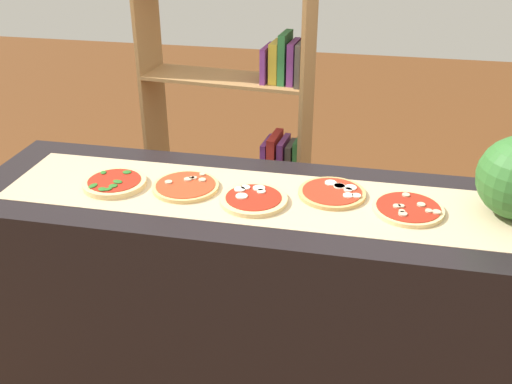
{
  "coord_description": "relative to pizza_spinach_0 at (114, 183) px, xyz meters",
  "views": [
    {
      "loc": [
        0.39,
        -1.9,
        1.98
      ],
      "look_at": [
        0.0,
        0.0,
        0.96
      ],
      "focal_mm": 40.56,
      "sensor_mm": 36.0,
      "label": 1
    }
  ],
  "objects": [
    {
      "name": "pizza_spinach_0",
      "position": [
        0.0,
        0.0,
        0.0
      ],
      "size": [
        0.25,
        0.25,
        0.03
      ],
      "color": "#E5C17F",
      "rests_on": "parchment_paper"
    },
    {
      "name": "pizza_mozzarella_2",
      "position": [
        0.56,
        -0.02,
        -0.0
      ],
      "size": [
        0.25,
        0.25,
        0.03
      ],
      "color": "#E5C17F",
      "rests_on": "parchment_paper"
    },
    {
      "name": "ground_plane",
      "position": [
        0.56,
        0.03,
        -0.96
      ],
      "size": [
        12.0,
        12.0,
        0.0
      ],
      "primitive_type": "plane",
      "color": "brown"
    },
    {
      "name": "pizza_mushroom_4",
      "position": [
        1.13,
        0.03,
        -0.0
      ],
      "size": [
        0.26,
        0.26,
        0.02
      ],
      "color": "#E5C17F",
      "rests_on": "parchment_paper"
    },
    {
      "name": "pizza_mozzarella_3",
      "position": [
        0.85,
        0.1,
        -0.0
      ],
      "size": [
        0.26,
        0.26,
        0.02
      ],
      "color": "tan",
      "rests_on": "parchment_paper"
    },
    {
      "name": "parchment_paper",
      "position": [
        0.56,
        0.03,
        -0.01
      ],
      "size": [
        1.94,
        0.43,
        0.0
      ],
      "primitive_type": "cube",
      "color": "tan",
      "rests_on": "counter"
    },
    {
      "name": "pizza_mushroom_1",
      "position": [
        0.28,
        0.03,
        -0.0
      ],
      "size": [
        0.26,
        0.26,
        0.02
      ],
      "color": "#DBB26B",
      "rests_on": "parchment_paper"
    },
    {
      "name": "bookshelf",
      "position": [
        0.32,
        0.99,
        -0.21
      ],
      "size": [
        0.92,
        0.36,
        1.65
      ],
      "color": "#A87A47",
      "rests_on": "ground_plane"
    },
    {
      "name": "counter",
      "position": [
        0.56,
        0.03,
        -0.48
      ],
      "size": [
        2.23,
        0.68,
        0.94
      ],
      "primitive_type": "cube",
      "color": "black",
      "rests_on": "ground_plane"
    }
  ]
}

